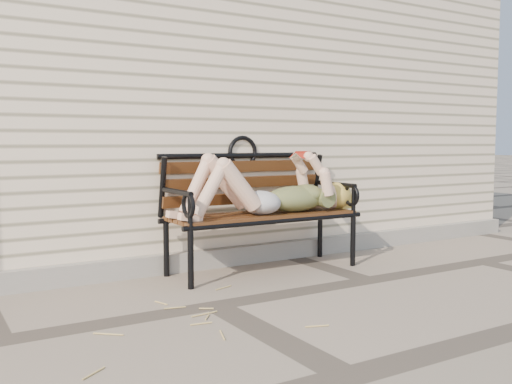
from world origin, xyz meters
TOP-DOWN VIEW (x-y plane):
  - ground at (0.00, 0.00)m, footprint 80.00×80.00m
  - house_wall at (0.00, 3.00)m, footprint 8.00×4.00m
  - foundation_strip at (0.00, 0.97)m, footprint 8.00×0.10m
  - garden_bench at (0.76, 0.76)m, footprint 1.64×0.65m
  - reading_woman at (0.77, 0.63)m, footprint 1.54×0.35m
  - straw_scatter at (-1.10, -0.29)m, footprint 2.56×1.71m

SIDE VIEW (x-z plane):
  - ground at x=0.00m, z-range 0.00..0.00m
  - straw_scatter at x=-1.10m, z-range 0.00..0.01m
  - foundation_strip at x=0.00m, z-range 0.00..0.15m
  - garden_bench at x=0.76m, z-range 0.06..1.12m
  - reading_woman at x=0.77m, z-range 0.39..0.87m
  - house_wall at x=0.00m, z-range 0.00..3.00m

